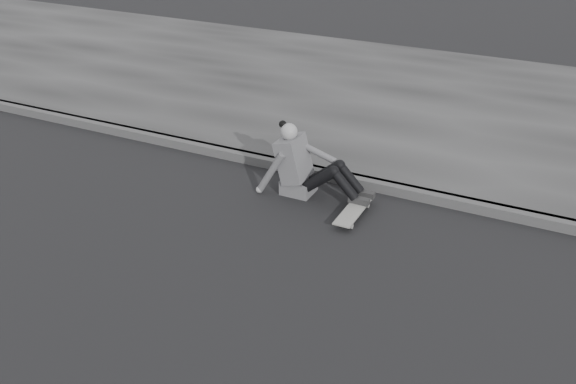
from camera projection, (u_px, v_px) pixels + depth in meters
name	position (u px, v px, depth m)	size (l,w,h in m)	color
ground	(166.00, 274.00, 6.21)	(80.00, 80.00, 0.00)	black
curb	(285.00, 166.00, 8.23)	(24.00, 0.16, 0.12)	#434343
sidewalk	(366.00, 95.00, 10.62)	(24.00, 6.00, 0.12)	#313131
skateboard	(354.00, 211.00, 7.17)	(0.20, 0.78, 0.09)	gray
seated_woman	(304.00, 166.00, 7.51)	(1.38, 0.46, 0.88)	#555558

